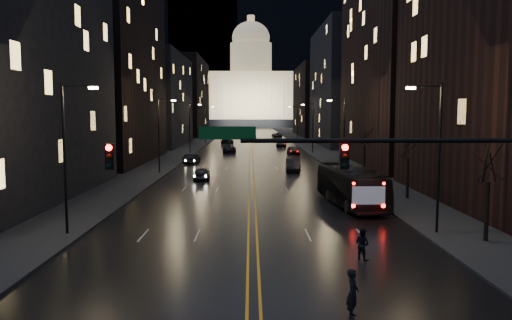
{
  "coord_description": "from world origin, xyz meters",
  "views": [
    {
      "loc": [
        -0.1,
        -19.11,
        7.27
      ],
      "look_at": [
        0.23,
        12.97,
        4.23
      ],
      "focal_mm": 35.0,
      "sensor_mm": 36.0,
      "label": 1
    }
  ],
  "objects_px": {
    "traffic_signal": "(406,169)",
    "pedestrian_a": "(353,293)",
    "receding_car_a": "(293,165)",
    "bus": "(351,186)",
    "oncoming_car_a": "(202,174)",
    "oncoming_car_b": "(192,159)",
    "pedestrian_b": "(362,244)"
  },
  "relations": [
    {
      "from": "traffic_signal",
      "to": "receding_car_a",
      "type": "bearing_deg",
      "value": 91.05
    },
    {
      "from": "bus",
      "to": "pedestrian_b",
      "type": "distance_m",
      "value": 14.71
    },
    {
      "from": "oncoming_car_b",
      "to": "receding_car_a",
      "type": "xyz_separation_m",
      "value": [
        13.62,
        -8.89,
        0.06
      ]
    },
    {
      "from": "oncoming_car_a",
      "to": "pedestrian_a",
      "type": "xyz_separation_m",
      "value": [
        8.91,
        -36.47,
        0.16
      ]
    },
    {
      "from": "oncoming_car_b",
      "to": "pedestrian_a",
      "type": "distance_m",
      "value": 54.71
    },
    {
      "from": "oncoming_car_b",
      "to": "bus",
      "type": "bearing_deg",
      "value": 124.03
    },
    {
      "from": "traffic_signal",
      "to": "pedestrian_a",
      "type": "height_order",
      "value": "traffic_signal"
    },
    {
      "from": "oncoming_car_a",
      "to": "pedestrian_a",
      "type": "height_order",
      "value": "pedestrian_a"
    },
    {
      "from": "bus",
      "to": "traffic_signal",
      "type": "bearing_deg",
      "value": -101.8
    },
    {
      "from": "bus",
      "to": "receding_car_a",
      "type": "xyz_separation_m",
      "value": [
        -2.59,
        22.97,
        -0.74
      ]
    },
    {
      "from": "oncoming_car_a",
      "to": "oncoming_car_b",
      "type": "bearing_deg",
      "value": -82.58
    },
    {
      "from": "receding_car_a",
      "to": "pedestrian_a",
      "type": "xyz_separation_m",
      "value": [
        -1.61,
        -44.48,
        0.08
      ]
    },
    {
      "from": "oncoming_car_a",
      "to": "oncoming_car_b",
      "type": "xyz_separation_m",
      "value": [
        -3.1,
        16.91,
        0.02
      ]
    },
    {
      "from": "oncoming_car_b",
      "to": "pedestrian_b",
      "type": "xyz_separation_m",
      "value": [
        13.91,
        -46.38,
        0.05
      ]
    },
    {
      "from": "bus",
      "to": "pedestrian_a",
      "type": "distance_m",
      "value": 21.93
    },
    {
      "from": "traffic_signal",
      "to": "receding_car_a",
      "type": "height_order",
      "value": "traffic_signal"
    },
    {
      "from": "traffic_signal",
      "to": "oncoming_car_a",
      "type": "bearing_deg",
      "value": 108.15
    },
    {
      "from": "bus",
      "to": "oncoming_car_a",
      "type": "relative_size",
      "value": 2.61
    },
    {
      "from": "pedestrian_b",
      "to": "oncoming_car_a",
      "type": "bearing_deg",
      "value": -22.22
    },
    {
      "from": "bus",
      "to": "oncoming_car_a",
      "type": "bearing_deg",
      "value": 124.74
    },
    {
      "from": "traffic_signal",
      "to": "oncoming_car_a",
      "type": "height_order",
      "value": "traffic_signal"
    },
    {
      "from": "traffic_signal",
      "to": "pedestrian_a",
      "type": "xyz_separation_m",
      "value": [
        -2.4,
        -2.0,
        -4.22
      ]
    },
    {
      "from": "bus",
      "to": "pedestrian_b",
      "type": "height_order",
      "value": "bus"
    },
    {
      "from": "bus",
      "to": "oncoming_car_b",
      "type": "bearing_deg",
      "value": 110.48
    },
    {
      "from": "traffic_signal",
      "to": "bus",
      "type": "relative_size",
      "value": 1.56
    },
    {
      "from": "oncoming_car_a",
      "to": "receding_car_a",
      "type": "relative_size",
      "value": 0.87
    },
    {
      "from": "bus",
      "to": "pedestrian_a",
      "type": "bearing_deg",
      "value": -107.57
    },
    {
      "from": "traffic_signal",
      "to": "oncoming_car_a",
      "type": "xyz_separation_m",
      "value": [
        -11.3,
        34.48,
        -4.38
      ]
    },
    {
      "from": "bus",
      "to": "oncoming_car_a",
      "type": "height_order",
      "value": "bus"
    },
    {
      "from": "receding_car_a",
      "to": "pedestrian_b",
      "type": "relative_size",
      "value": 3.08
    },
    {
      "from": "traffic_signal",
      "to": "oncoming_car_a",
      "type": "relative_size",
      "value": 4.07
    },
    {
      "from": "oncoming_car_b",
      "to": "pedestrian_b",
      "type": "distance_m",
      "value": 48.42
    }
  ]
}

